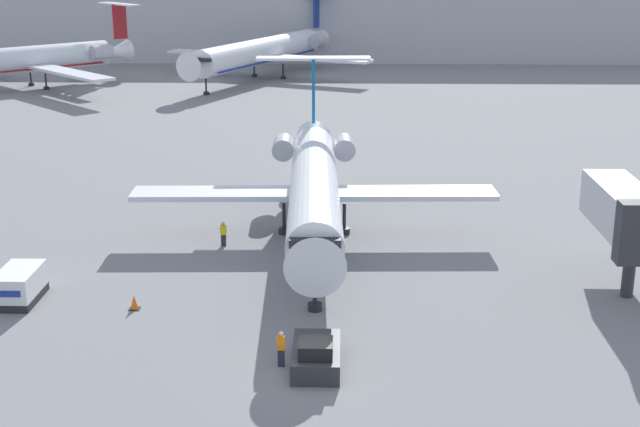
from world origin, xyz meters
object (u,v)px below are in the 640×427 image
airplane_parked_far_right (30,59)px  worker_near_tug (281,348)px  airplane_main (314,184)px  luggage_cart (20,285)px  jet_bridge (626,214)px  airplane_parked_far_left (264,51)px  pushback_tug (316,355)px  traffic_cone_left (134,302)px  worker_by_wing (223,234)px

airplane_parked_far_right → worker_near_tug: bearing=-64.4°
airplane_main → luggage_cart: airplane_main is taller
jet_bridge → airplane_parked_far_left: bearing=108.5°
pushback_tug → luggage_cart: luggage_cart is taller
airplane_parked_far_left → airplane_parked_far_right: size_ratio=1.26×
airplane_main → traffic_cone_left: airplane_main is taller
worker_by_wing → jet_bridge: bearing=-15.5°
worker_near_tug → traffic_cone_left: worker_near_tug is taller
luggage_cart → airplane_parked_far_left: 86.43m
traffic_cone_left → airplane_parked_far_right: bearing=112.3°
luggage_cart → airplane_parked_far_right: bearing=108.2°
airplane_main → traffic_cone_left: size_ratio=38.05×
airplane_main → airplane_parked_far_left: (-9.78, 74.65, 0.33)m
worker_by_wing → jet_bridge: (23.95, -6.66, 3.57)m
airplane_parked_far_right → pushback_tug: bearing=-63.5°
luggage_cart → traffic_cone_left: (6.62, -1.02, -0.53)m
worker_by_wing → traffic_cone_left: bearing=-108.1°
pushback_tug → airplane_parked_far_left: airplane_parked_far_left is taller
airplane_parked_far_right → jet_bridge: (59.16, -73.17, 0.44)m
worker_near_tug → airplane_parked_far_right: bearing=115.6°
worker_near_tug → jet_bridge: size_ratio=0.19×
airplane_main → luggage_cart: (-16.05, -11.50, -2.86)m
airplane_main → airplane_parked_far_left: bearing=97.5°
pushback_tug → luggage_cart: bearing=155.2°
worker_by_wing → jet_bridge: jet_bridge is taller
pushback_tug → luggage_cart: size_ratio=1.15×
airplane_parked_far_right → jet_bridge: airplane_parked_far_right is taller
worker_near_tug → jet_bridge: (18.96, 10.74, 3.50)m
jet_bridge → traffic_cone_left: bearing=-171.6°
jet_bridge → airplane_parked_far_right: bearing=129.0°
pushback_tug → worker_near_tug: (-1.65, 0.05, 0.32)m
worker_near_tug → airplane_parked_far_right: 93.09m
worker_by_wing → jet_bridge: 25.12m
airplane_main → airplane_parked_far_right: 76.69m
worker_near_tug → airplane_parked_far_right: airplane_parked_far_right is taller
worker_near_tug → airplane_parked_far_right: (-40.19, 83.90, 3.05)m
airplane_parked_far_left → airplane_main: bearing=-82.5°
airplane_main → jet_bridge: (18.02, -8.44, 0.66)m
worker_near_tug → airplane_parked_far_left: 94.29m
luggage_cart → worker_near_tug: 16.94m
airplane_main → worker_near_tug: bearing=-92.8°
pushback_tug → airplane_parked_far_left: size_ratio=0.11×
airplane_parked_far_left → worker_near_tug: bearing=-84.6°
pushback_tug → airplane_parked_far_left: (-10.49, 93.87, 3.49)m
airplane_main → jet_bridge: bearing=-25.1°
worker_by_wing → airplane_parked_far_left: airplane_parked_far_left is taller
traffic_cone_left → jet_bridge: bearing=8.4°
worker_near_tug → traffic_cone_left: bearing=141.9°
airplane_parked_far_left → worker_by_wing: bearing=-87.1°
airplane_parked_far_right → jet_bridge: bearing=-51.0°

